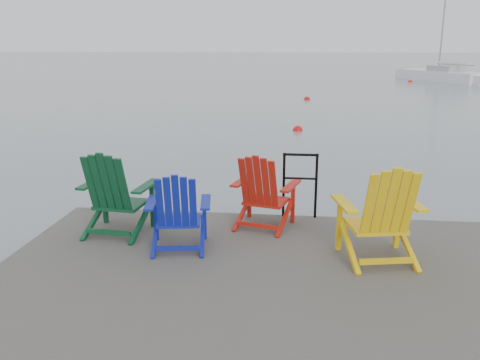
# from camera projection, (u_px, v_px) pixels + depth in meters

# --- Properties ---
(ground) EXTENTS (400.00, 400.00, 0.00)m
(ground) POSITION_uv_depth(u_px,v_px,m) (270.00, 348.00, 4.86)
(ground) COLOR slate
(ground) RESTS_ON ground
(dock) EXTENTS (6.00, 5.00, 1.40)m
(dock) POSITION_uv_depth(u_px,v_px,m) (271.00, 316.00, 4.77)
(dock) COLOR #2F2C29
(dock) RESTS_ON ground
(handrail) EXTENTS (0.48, 0.04, 0.90)m
(handrail) POSITION_uv_depth(u_px,v_px,m) (300.00, 179.00, 6.92)
(handrail) COLOR black
(handrail) RESTS_ON dock
(chair_green) EXTENTS (0.92, 0.86, 1.07)m
(chair_green) POSITION_uv_depth(u_px,v_px,m) (115.00, 193.00, 6.28)
(chair_green) COLOR #0B3D20
(chair_green) RESTS_ON dock
(chair_blue) EXTENTS (0.82, 0.77, 0.93)m
(chair_blue) POSITION_uv_depth(u_px,v_px,m) (178.00, 211.00, 5.82)
(chair_blue) COLOR #0E1A95
(chair_blue) RESTS_ON dock
(chair_red) EXTENTS (0.91, 0.86, 0.99)m
(chair_red) POSITION_uv_depth(u_px,v_px,m) (263.00, 191.00, 6.52)
(chair_red) COLOR #B0180C
(chair_red) RESTS_ON dock
(chair_yellow) EXTENTS (1.00, 0.94, 1.10)m
(chair_yellow) POSITION_uv_depth(u_px,v_px,m) (381.00, 213.00, 5.46)
(chair_yellow) COLOR yellow
(chair_yellow) RESTS_ON dock
(sailboat_near) EXTENTS (5.78, 9.32, 12.50)m
(sailboat_near) POSITION_uv_depth(u_px,v_px,m) (442.00, 77.00, 40.53)
(sailboat_near) COLOR white
(sailboat_near) RESTS_ON ground
(buoy_a) EXTENTS (0.34, 0.34, 0.34)m
(buoy_a) POSITION_uv_depth(u_px,v_px,m) (298.00, 131.00, 17.20)
(buoy_a) COLOR red
(buoy_a) RESTS_ON ground
(buoy_b) EXTENTS (0.34, 0.34, 0.34)m
(buoy_b) POSITION_uv_depth(u_px,v_px,m) (307.00, 100.00, 26.90)
(buoy_b) COLOR #BA110A
(buoy_b) RESTS_ON ground
(buoy_d) EXTENTS (0.35, 0.35, 0.35)m
(buoy_d) POSITION_uv_depth(u_px,v_px,m) (410.00, 82.00, 39.61)
(buoy_d) COLOR red
(buoy_d) RESTS_ON ground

